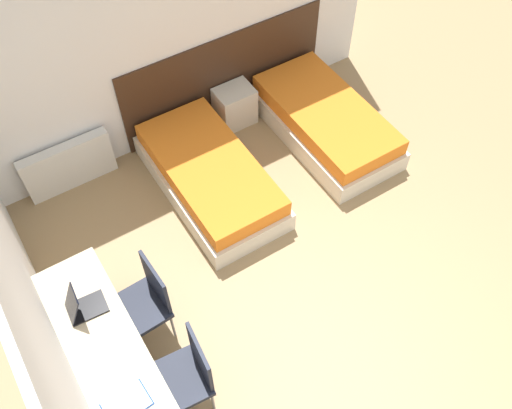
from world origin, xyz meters
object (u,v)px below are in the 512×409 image
(chair_near_notebook, at_px, (185,374))
(bed_near_door, at_px, (325,122))
(bed_near_window, at_px, (210,176))
(chair_near_laptop, at_px, (144,301))
(laptop, at_px, (82,307))
(nightstand, at_px, (235,106))

(chair_near_notebook, bearing_deg, bed_near_door, 39.20)
(bed_near_window, height_order, bed_near_door, same)
(bed_near_door, distance_m, chair_near_laptop, 3.03)
(bed_near_window, height_order, chair_near_laptop, chair_near_laptop)
(bed_near_window, bearing_deg, laptop, -148.67)
(laptop, bearing_deg, chair_near_notebook, -55.91)
(chair_near_notebook, height_order, laptop, laptop)
(bed_near_window, height_order, nightstand, nightstand)
(bed_near_window, height_order, chair_near_notebook, chair_near_notebook)
(bed_near_window, distance_m, chair_near_laptop, 1.71)
(nightstand, bearing_deg, laptop, -143.97)
(nightstand, distance_m, chair_near_laptop, 2.78)
(bed_near_door, bearing_deg, nightstand, 135.08)
(bed_near_window, bearing_deg, nightstand, 44.92)
(nightstand, xyz_separation_m, chair_near_laptop, (-2.04, -1.88, 0.24))
(bed_near_window, distance_m, bed_near_door, 1.53)
(chair_near_laptop, bearing_deg, nightstand, 40.14)
(chair_near_laptop, height_order, chair_near_notebook, same)
(bed_near_window, relative_size, chair_near_laptop, 2.06)
(nightstand, relative_size, chair_near_notebook, 0.54)
(chair_near_notebook, bearing_deg, bed_near_window, 61.27)
(nightstand, relative_size, laptop, 1.51)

